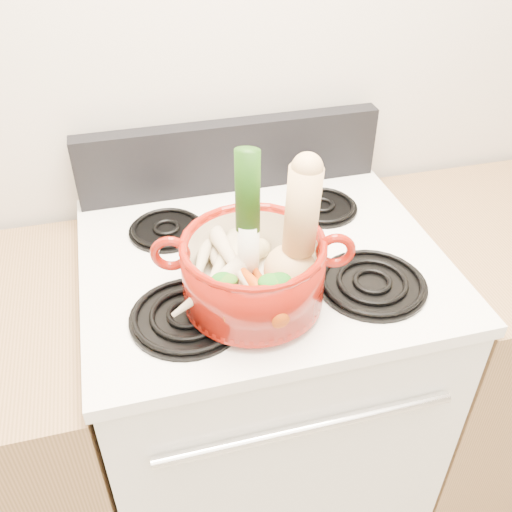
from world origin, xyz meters
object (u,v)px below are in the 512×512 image
object	(u,v)px
stove_body	(261,398)
dutch_oven	(253,271)
squash	(291,232)
leek	(248,219)

from	to	relation	value
stove_body	dutch_oven	distance (m)	0.60
stove_body	dutch_oven	xyz separation A→B (m)	(-0.06, -0.15, 0.57)
stove_body	squash	world-z (taller)	squash
stove_body	squash	xyz separation A→B (m)	(0.01, -0.17, 0.66)
dutch_oven	stove_body	bearing A→B (deg)	82.12
dutch_oven	squash	bearing A→B (deg)	-0.88
stove_body	squash	distance (m)	0.68
squash	leek	bearing A→B (deg)	132.58
dutch_oven	leek	world-z (taller)	leek
stove_body	leek	bearing A→B (deg)	-115.19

